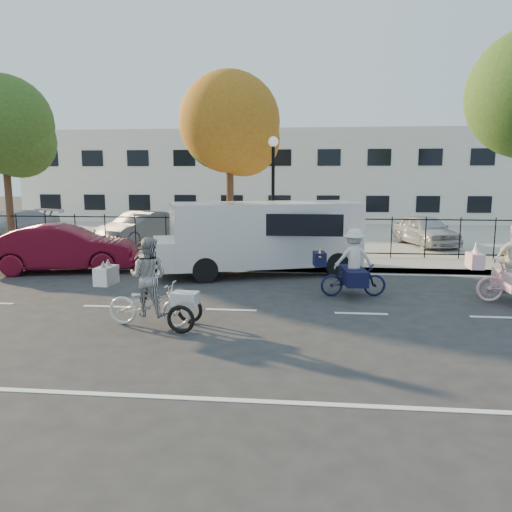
# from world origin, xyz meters

# --- Properties ---
(ground) EXTENTS (120.00, 120.00, 0.00)m
(ground) POSITION_xyz_m (0.00, 0.00, 0.00)
(ground) COLOR #333334
(road_markings) EXTENTS (60.00, 9.52, 0.01)m
(road_markings) POSITION_xyz_m (0.00, 0.00, 0.01)
(road_markings) COLOR silver
(road_markings) RESTS_ON ground
(curb) EXTENTS (60.00, 0.10, 0.15)m
(curb) POSITION_xyz_m (0.00, 5.05, 0.07)
(curb) COLOR #A8A399
(curb) RESTS_ON ground
(sidewalk) EXTENTS (60.00, 2.20, 0.15)m
(sidewalk) POSITION_xyz_m (0.00, 6.10, 0.07)
(sidewalk) COLOR #A8A399
(sidewalk) RESTS_ON ground
(parking_lot) EXTENTS (60.00, 15.60, 0.15)m
(parking_lot) POSITION_xyz_m (0.00, 15.00, 0.07)
(parking_lot) COLOR #A8A399
(parking_lot) RESTS_ON ground
(iron_fence) EXTENTS (58.00, 0.06, 1.50)m
(iron_fence) POSITION_xyz_m (0.00, 7.20, 0.90)
(iron_fence) COLOR black
(iron_fence) RESTS_ON sidewalk
(building) EXTENTS (34.00, 10.00, 6.00)m
(building) POSITION_xyz_m (0.00, 25.00, 3.00)
(building) COLOR silver
(building) RESTS_ON ground
(lamppost) EXTENTS (0.36, 0.36, 4.33)m
(lamppost) POSITION_xyz_m (0.50, 6.80, 3.11)
(lamppost) COLOR black
(lamppost) RESTS_ON sidewalk
(street_sign) EXTENTS (0.85, 0.06, 1.80)m
(street_sign) POSITION_xyz_m (-1.85, 6.80, 1.42)
(street_sign) COLOR black
(street_sign) RESTS_ON sidewalk
(zebra_trike) EXTENTS (2.19, 0.90, 1.87)m
(zebra_trike) POSITION_xyz_m (-1.50, -1.40, 0.72)
(zebra_trike) COLOR silver
(zebra_trike) RESTS_ON ground
(unicorn_bike) EXTENTS (1.96, 1.35, 2.00)m
(unicorn_bike) POSITION_xyz_m (6.78, 1.41, 0.74)
(unicorn_bike) COLOR #EFB5C5
(unicorn_bike) RESTS_ON ground
(bull_bike) EXTENTS (1.94, 1.34, 1.77)m
(bull_bike) POSITION_xyz_m (2.93, 1.70, 0.71)
(bull_bike) COLOR #0F1435
(bull_bike) RESTS_ON ground
(white_van) EXTENTS (6.91, 3.95, 2.27)m
(white_van) POSITION_xyz_m (0.29, 4.50, 1.26)
(white_van) COLOR silver
(white_van) RESTS_ON ground
(red_sedan) EXTENTS (4.91, 2.67, 1.54)m
(red_sedan) POSITION_xyz_m (-6.16, 4.16, 0.77)
(red_sedan) COLOR #57091C
(red_sedan) RESTS_ON ground
(pedestrian) EXTENTS (0.73, 0.67, 1.68)m
(pedestrian) POSITION_xyz_m (-2.71, 6.23, 0.99)
(pedestrian) COLOR black
(pedestrian) RESTS_ON sidewalk
(lot_car_a) EXTENTS (3.53, 5.28, 1.42)m
(lot_car_a) POSITION_xyz_m (-11.50, 9.68, 0.86)
(lot_car_a) COLOR #A0A1A8
(lot_car_a) RESTS_ON parking_lot
(lot_car_c) EXTENTS (2.93, 4.49, 1.40)m
(lot_car_c) POSITION_xyz_m (-5.57, 9.98, 0.85)
(lot_car_c) COLOR #474A4E
(lot_car_c) RESTS_ON parking_lot
(lot_car_d) EXTENTS (2.51, 4.14, 1.32)m
(lot_car_d) POSITION_xyz_m (6.77, 10.59, 0.81)
(lot_car_d) COLOR #B3B6BB
(lot_car_d) RESTS_ON parking_lot
(tree_west) EXTENTS (3.78, 3.78, 6.93)m
(tree_west) POSITION_xyz_m (-9.76, 7.36, 4.85)
(tree_west) COLOR #442D1D
(tree_west) RESTS_ON ground
(tree_mid) EXTENTS (3.84, 3.84, 7.04)m
(tree_mid) POSITION_xyz_m (-1.11, 8.11, 4.93)
(tree_mid) COLOR #442D1D
(tree_mid) RESTS_ON ground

